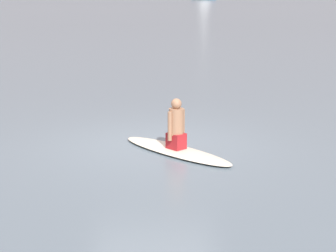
% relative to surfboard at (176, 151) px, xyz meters
% --- Properties ---
extents(ground_plane, '(400.00, 400.00, 0.00)m').
position_rel_surfboard_xyz_m(ground_plane, '(0.59, 0.40, -0.04)').
color(ground_plane, slate).
extents(surfboard, '(2.44, 2.24, 0.08)m').
position_rel_surfboard_xyz_m(surfboard, '(0.00, 0.00, 0.00)').
color(surfboard, silver).
rests_on(surfboard, ground).
extents(person_paddler, '(0.40, 0.39, 0.94)m').
position_rel_surfboard_xyz_m(person_paddler, '(0.00, 0.00, 0.47)').
color(person_paddler, '#A51E23').
rests_on(person_paddler, surfboard).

